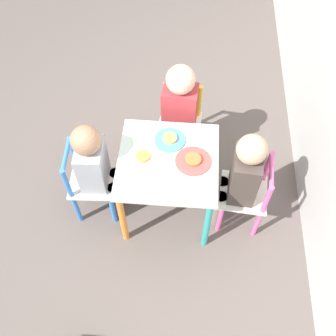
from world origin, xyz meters
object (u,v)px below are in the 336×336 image
object	(u,v)px
plate_front	(143,157)
chair_yellow	(180,125)
chair_pink	(247,195)
plate_left	(170,139)
child_back	(241,175)
kids_table	(168,169)
chair_blue	(90,182)
plate_back	(193,161)
child_front	(96,165)
child_left	(179,110)

from	to	relation	value
plate_front	chair_yellow	bearing A→B (deg)	159.09
plate_front	chair_pink	bearing A→B (deg)	86.33
chair_pink	plate_left	world-z (taller)	chair_pink
child_back	kids_table	bearing A→B (deg)	-90.00
chair_pink	child_back	xyz separation A→B (m)	(-0.01, -0.06, 0.18)
chair_blue	plate_left	xyz separation A→B (m)	(-0.15, 0.45, 0.24)
child_back	plate_back	bearing A→B (deg)	-92.40
child_front	plate_left	world-z (taller)	child_front
chair_yellow	plate_front	size ratio (longest dim) A/B	3.16
plate_left	kids_table	bearing A→B (deg)	-0.00
kids_table	plate_front	world-z (taller)	plate_front
plate_back	child_back	bearing A→B (deg)	82.87
child_left	plate_back	xyz separation A→B (m)	(0.39, 0.10, 0.04)
chair_pink	plate_back	world-z (taller)	chair_pink
child_back	plate_front	distance (m)	0.52
kids_table	chair_blue	xyz separation A→B (m)	(0.02, -0.45, -0.15)
chair_pink	child_back	bearing A→B (deg)	-90.00
kids_table	child_left	xyz separation A→B (m)	(-0.39, 0.03, 0.05)
chair_yellow	chair_blue	world-z (taller)	same
kids_table	plate_left	bearing A→B (deg)	180.00
chair_pink	chair_yellow	xyz separation A→B (m)	(-0.49, -0.41, 0.00)
chair_yellow	chair_blue	xyz separation A→B (m)	(0.47, -0.49, 0.00)
child_front	plate_back	distance (m)	0.52
chair_yellow	plate_back	xyz separation A→B (m)	(0.45, 0.09, 0.24)
chair_yellow	child_back	world-z (taller)	child_back
chair_yellow	child_front	xyz separation A→B (m)	(0.47, -0.43, 0.17)
chair_yellow	child_front	size ratio (longest dim) A/B	0.73
child_left	child_front	bearing A→B (deg)	-130.78
kids_table	chair_pink	world-z (taller)	chair_pink
plate_left	child_back	bearing A→B (deg)	67.17
kids_table	chair_yellow	xyz separation A→B (m)	(-0.45, 0.04, -0.15)
kids_table	child_front	xyz separation A→B (m)	(0.02, -0.39, 0.02)
kids_table	plate_left	world-z (taller)	plate_left
chair_blue	plate_left	distance (m)	0.53
child_left	kids_table	bearing A→B (deg)	-90.00
child_back	chair_pink	bearing A→B (deg)	90.00
chair_blue	kids_table	bearing A→B (deg)	-90.00
chair_blue	plate_back	bearing A→B (deg)	-90.69
chair_pink	child_front	xyz separation A→B (m)	(-0.02, -0.84, 0.17)
chair_yellow	chair_blue	distance (m)	0.68
child_back	child_left	distance (m)	0.55
kids_table	chair_blue	size ratio (longest dim) A/B	1.00
child_front	plate_back	size ratio (longest dim) A/B	3.84
chair_pink	plate_front	world-z (taller)	chair_pink
chair_blue	child_front	bearing A→B (deg)	-90.00
child_left	plate_front	distance (m)	0.42
chair_blue	child_back	xyz separation A→B (m)	(0.01, 0.84, 0.18)
child_left	plate_front	size ratio (longest dim) A/B	4.59
child_front	plate_back	world-z (taller)	child_front
kids_table	plate_front	size ratio (longest dim) A/B	3.17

